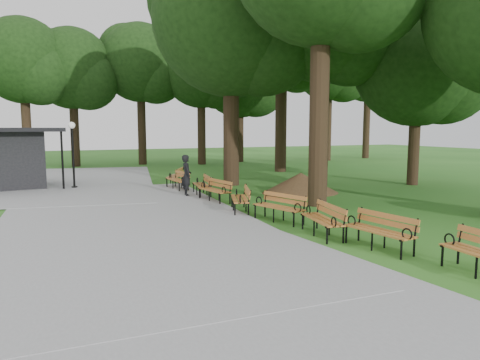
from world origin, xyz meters
name	(u,v)px	position (x,y,z in m)	size (l,w,h in m)	color
ground	(280,229)	(0.00, 0.00, 0.00)	(100.00, 100.00, 0.00)	#27651C
path	(121,219)	(-4.00, 3.00, 0.03)	(12.00, 38.00, 0.06)	gray
person	(187,176)	(-0.71, 6.86, 0.88)	(0.64, 0.42, 1.76)	black
kiosk	(1,158)	(-8.10, 12.66, 1.45)	(4.62, 4.02, 2.89)	black
lamp_post	(72,141)	(-4.96, 11.32, 2.28)	(0.32, 0.32, 3.17)	black
dirt_mound	(300,183)	(4.21, 5.74, 0.45)	(2.94, 2.94, 0.90)	#47301C
bench_1	(379,231)	(1.11, -2.81, 0.44)	(1.90, 0.64, 0.88)	#B16728
bench_2	(322,220)	(0.63, -1.17, 0.44)	(1.90, 0.64, 0.88)	#B16728
bench_3	(279,207)	(0.43, 0.87, 0.44)	(1.90, 0.64, 0.88)	#B16728
bench_4	(240,199)	(-0.02, 2.82, 0.44)	(1.90, 0.64, 0.88)	#B16728
bench_5	(214,190)	(-0.11, 5.13, 0.44)	(1.90, 0.64, 0.88)	#B16728
bench_6	(202,185)	(-0.06, 6.77, 0.44)	(1.90, 0.64, 0.88)	#B16728
bench_7	(177,180)	(-0.53, 9.01, 0.44)	(1.90, 0.64, 0.88)	#B16728
bench_8	(175,176)	(-0.17, 10.77, 0.44)	(1.90, 0.64, 0.88)	#B16728
lawn_tree_1	(325,19)	(6.57, 7.56, 8.12)	(6.22, 6.22, 11.27)	black
lawn_tree_2	(231,18)	(2.43, 9.50, 8.20)	(7.69, 7.69, 12.09)	black
lawn_tree_4	(282,39)	(8.09, 14.58, 8.58)	(6.29, 6.29, 11.82)	black
lawn_tree_5	(418,63)	(10.97, 5.90, 6.09)	(6.32, 6.32, 9.27)	black
tree_backdrop	(224,63)	(7.33, 22.93, 8.16)	(36.26, 9.42, 16.32)	black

